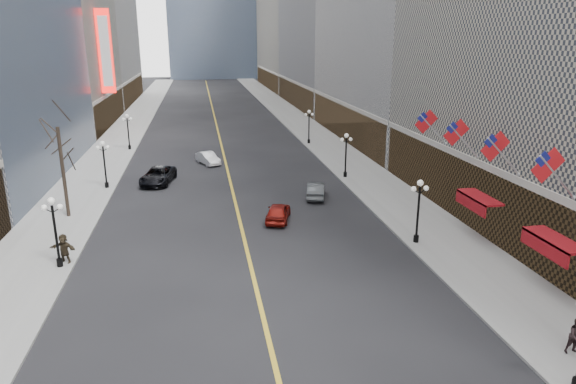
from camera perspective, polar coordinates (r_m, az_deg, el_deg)
name	(u,v)px	position (r m, az deg, el deg)	size (l,w,h in m)	color
sidewalk_east	(318,138)	(74.63, 3.34, 6.04)	(6.00, 230.00, 0.15)	gray
sidewalk_west	(117,144)	(73.60, -18.51, 5.05)	(6.00, 230.00, 0.15)	gray
lane_line	(218,129)	(82.63, -7.83, 6.90)	(0.25, 200.00, 0.02)	gold
streetlamp_east_1	(419,205)	(36.31, 14.32, -1.37)	(1.26, 0.44, 4.52)	black
streetlamp_east_2	(346,151)	(52.66, 6.46, 4.60)	(1.26, 0.44, 4.52)	black
streetlamp_east_3	(309,123)	(69.83, 2.35, 7.67)	(1.26, 0.44, 4.52)	black
streetlamp_west_1	(55,225)	(34.47, -24.51, -3.36)	(1.26, 0.44, 4.52)	black
streetlamp_west_2	(104,159)	(51.42, -19.76, 3.42)	(1.26, 0.44, 4.52)	black
streetlamp_west_3	(128,128)	(68.90, -17.37, 6.81)	(1.26, 0.44, 4.52)	black
flag_2	(550,168)	(30.29, 27.13, 2.36)	(2.87, 0.12, 2.87)	#B2B2B7
flag_3	(497,149)	(34.30, 22.25, 4.45)	(2.87, 0.12, 2.87)	#B2B2B7
flag_4	(458,135)	(38.54, 18.39, 6.07)	(2.87, 0.12, 2.87)	#B2B2B7
flag_5	(428,124)	(42.95, 15.30, 7.34)	(2.87, 0.12, 2.87)	#B2B2B7
awning_b	(552,242)	(31.93, 27.29, -4.94)	(1.40, 4.00, 0.93)	maroon
awning_c	(477,199)	(38.18, 20.25, -0.73)	(1.40, 4.00, 0.93)	maroon
theatre_marquee	(105,52)	(82.49, -19.63, 14.49)	(2.00, 0.55, 12.00)	red
tree_west_far	(59,141)	(43.46, -24.08, 5.18)	(3.60, 3.60, 7.92)	#2D231C
car_nb_mid	(208,158)	(59.56, -8.88, 3.73)	(1.45, 4.16, 1.37)	silver
car_nb_far	(158,176)	(52.48, -14.25, 1.78)	(2.64, 5.73, 1.59)	black
car_sb_mid	(278,212)	(40.42, -1.10, -2.24)	(1.70, 4.24, 1.44)	maroon
car_sb_far	(316,190)	(46.34, 3.12, 0.21)	(1.49, 4.29, 1.41)	#424649
ped_west_far	(64,248)	(35.54, -23.64, -5.77)	(1.77, 0.51, 1.91)	#2C2418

